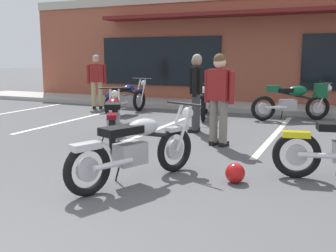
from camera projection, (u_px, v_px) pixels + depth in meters
ground_plane at (150, 168)px, 5.81m from camera, size 80.00×80.00×0.00m
sidewalk_kerb at (252, 107)px, 12.19m from camera, size 22.00×1.80×0.14m
brick_storefront_building at (274, 50)px, 15.10m from camera, size 17.88×6.29×3.74m
painted_stall_lines at (219, 129)px, 8.96m from camera, size 12.83×4.80×0.01m
motorcycle_foreground_classic at (137, 148)px, 5.10m from camera, size 1.09×2.00×0.98m
motorcycle_red_sportbike at (114, 117)px, 7.64m from camera, size 1.30×1.90×0.98m
motorcycle_black_cruiser at (295, 100)px, 10.09m from camera, size 1.90×1.29×0.98m
motorcycle_green_cafe_racer at (127, 98)px, 11.23m from camera, size 0.66×2.11×0.98m
motorcycle_orange_scrambler at (205, 100)px, 10.60m from camera, size 0.93×2.06×0.98m
person_in_black_shirt at (196, 88)px, 8.46m from camera, size 0.33×0.61×1.68m
person_in_shorts_foreground at (219, 94)px, 7.11m from camera, size 0.61×0.34×1.68m
person_by_back_row at (97, 78)px, 12.30m from camera, size 0.55×0.43×1.68m
helmet_on_pavement at (235, 173)px, 5.13m from camera, size 0.26×0.26×0.26m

